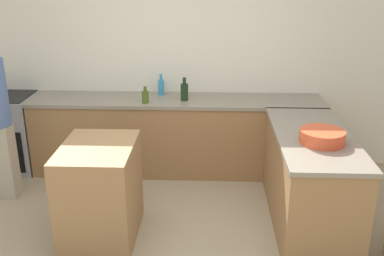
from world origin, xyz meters
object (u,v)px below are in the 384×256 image
object	(u,v)px
mixing_bowl	(322,137)
dish_soap_bottle	(161,87)
island_table	(100,192)
olive_oil_bottle	(145,96)
wine_bottle_dark	(184,91)
range_oven	(7,132)

from	to	relation	value
mixing_bowl	dish_soap_bottle	world-z (taller)	dish_soap_bottle
mixing_bowl	dish_soap_bottle	bearing A→B (deg)	136.98
island_table	olive_oil_bottle	distance (m)	1.37
wine_bottle_dark	mixing_bowl	bearing A→B (deg)	-44.41
dish_soap_bottle	mixing_bowl	bearing A→B (deg)	-43.02
olive_oil_bottle	range_oven	bearing A→B (deg)	174.16
island_table	dish_soap_bottle	xyz separation A→B (m)	(0.39, 1.58, 0.55)
range_oven	dish_soap_bottle	xyz separation A→B (m)	(1.85, 0.16, 0.54)
range_oven	olive_oil_bottle	distance (m)	1.80
island_table	mixing_bowl	bearing A→B (deg)	3.87
island_table	mixing_bowl	size ratio (longest dim) A/B	2.29
island_table	dish_soap_bottle	distance (m)	1.71
olive_oil_bottle	wine_bottle_dark	distance (m)	0.45
dish_soap_bottle	wine_bottle_dark	xyz separation A→B (m)	(0.29, -0.21, 0.01)
island_table	wine_bottle_dark	distance (m)	1.62
range_oven	dish_soap_bottle	bearing A→B (deg)	4.90
dish_soap_bottle	island_table	bearing A→B (deg)	-103.90
mixing_bowl	dish_soap_bottle	distance (m)	2.12
range_oven	olive_oil_bottle	world-z (taller)	olive_oil_bottle
range_oven	mixing_bowl	bearing A→B (deg)	-20.72
range_oven	olive_oil_bottle	xyz separation A→B (m)	(1.71, -0.17, 0.52)
wine_bottle_dark	olive_oil_bottle	bearing A→B (deg)	-163.62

